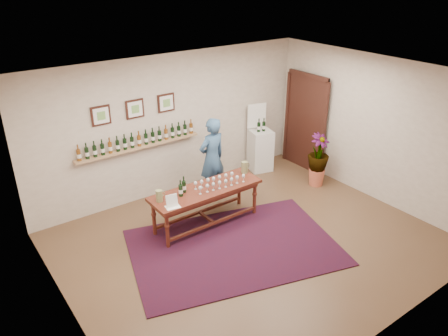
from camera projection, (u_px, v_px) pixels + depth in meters
ground at (252, 243)px, 7.39m from camera, size 6.00×6.00×0.00m
room_shell at (274, 126)px, 9.40m from camera, size 6.00×6.00×6.00m
rug at (234, 247)px, 7.27m from camera, size 3.84×3.08×0.02m
tasting_table at (206, 194)px, 7.68m from camera, size 2.04×0.65×0.72m
table_glasses at (217, 182)px, 7.67m from camera, size 1.16×0.34×0.16m
table_bottles at (182, 186)px, 7.39m from camera, size 0.28×0.17×0.30m
pitcher_left at (159, 196)px, 7.18m from camera, size 0.14×0.14×0.21m
pitcher_right at (245, 167)px, 8.16m from camera, size 0.15×0.15×0.22m
menu_card at (172, 201)px, 7.02m from camera, size 0.26×0.20×0.21m
display_pedestal at (260, 150)px, 9.84m from camera, size 0.57×0.57×0.94m
pedestal_bottles at (261, 125)px, 9.54m from camera, size 0.32×0.16×0.31m
info_sign at (257, 116)px, 9.64m from camera, size 0.43×0.13×0.60m
potted_plant at (318, 160)px, 9.09m from camera, size 0.55×0.55×0.99m
person at (212, 158)px, 8.55m from camera, size 0.64×0.45×1.66m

